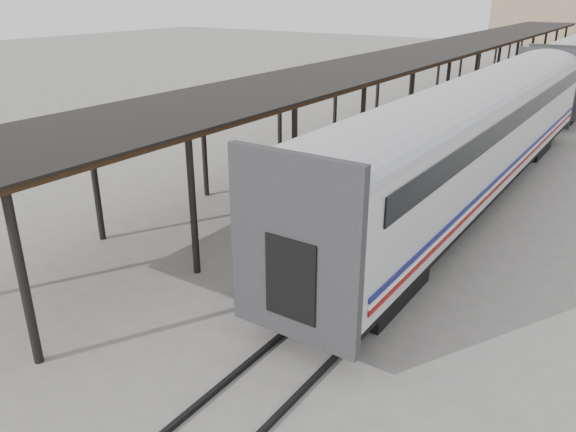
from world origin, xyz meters
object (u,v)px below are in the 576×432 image
(porter, at_px, (279,226))
(baggage_cart, at_px, (285,253))
(luggage_tug, at_px, (418,132))
(pedestrian, at_px, (390,133))

(porter, bearing_deg, baggage_cart, 19.58)
(baggage_cart, relative_size, luggage_tug, 1.57)
(porter, bearing_deg, pedestrian, 11.30)
(baggage_cart, distance_m, porter, 1.29)
(luggage_tug, relative_size, pedestrian, 0.82)
(baggage_cart, bearing_deg, luggage_tug, 102.58)
(baggage_cart, bearing_deg, porter, -65.15)
(luggage_tug, distance_m, porter, 16.64)
(luggage_tug, bearing_deg, baggage_cart, -89.40)
(baggage_cart, distance_m, luggage_tug, 15.92)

